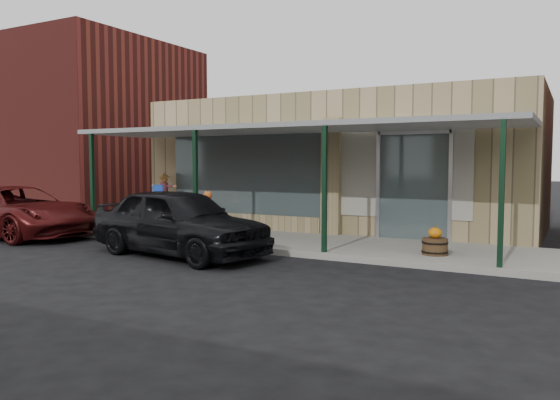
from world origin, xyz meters
The scene contains 10 objects.
ground centered at (0.00, 0.00, 0.00)m, with size 120.00×120.00×0.00m, color black.
sidewalk centered at (0.00, 3.60, 0.07)m, with size 40.00×3.20×0.15m, color gray.
storefront centered at (0.00, 8.16, 2.09)m, with size 12.00×6.25×4.20m.
awning centered at (0.00, 3.56, 3.01)m, with size 12.00×3.00×3.04m.
block_buildings_near centered at (2.01, 9.20, 3.77)m, with size 61.00×8.00×8.00m.
barrel_scarecrow centered at (-5.00, 4.66, 0.72)m, with size 1.02×0.70×1.69m.
barrel_pumpkin centered at (4.07, 2.99, 0.38)m, with size 0.68×0.68×0.65m.
handicap_sign centered at (-3.28, 2.40, 1.06)m, with size 0.29×0.10×1.41m.
parked_sedan centered at (-1.31, 0.88, 0.80)m, with size 4.95×2.65×1.60m.
car_maroon centered at (-7.60, 1.20, 0.74)m, with size 2.44×5.30×1.47m, color #4F0F10.
Camera 1 is at (6.77, -9.02, 2.18)m, focal length 35.00 mm.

